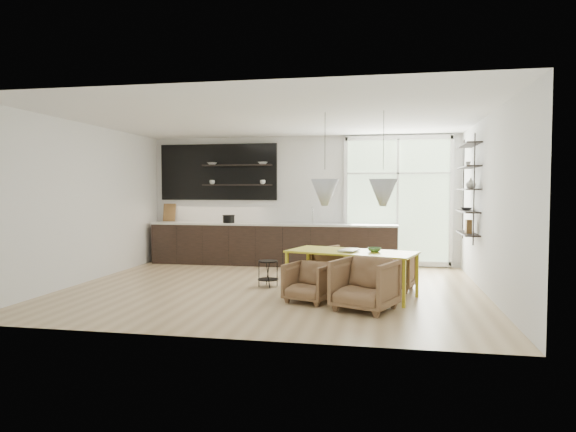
# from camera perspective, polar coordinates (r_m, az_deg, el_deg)

# --- Properties ---
(room) EXTENTS (7.02, 6.01, 2.91)m
(room) POSITION_cam_1_polar(r_m,az_deg,el_deg) (9.71, 3.03, 1.57)
(room) COLOR tan
(room) RESTS_ON ground
(kitchen_run) EXTENTS (5.54, 0.69, 2.75)m
(kitchen_run) POSITION_cam_1_polar(r_m,az_deg,el_deg) (11.55, -2.20, -2.50)
(kitchen_run) COLOR black
(kitchen_run) RESTS_ON ground
(right_shelving) EXTENTS (0.26, 1.22, 1.90)m
(right_shelving) POSITION_cam_1_polar(r_m,az_deg,el_deg) (9.80, 19.42, 2.53)
(right_shelving) COLOR black
(right_shelving) RESTS_ON ground
(dining_table) EXTENTS (2.15, 1.42, 0.72)m
(dining_table) POSITION_cam_1_polar(r_m,az_deg,el_deg) (8.20, 7.07, -4.23)
(dining_table) COLOR gold
(dining_table) RESTS_ON ground
(armchair_back_left) EXTENTS (1.06, 1.07, 0.71)m
(armchair_back_left) POSITION_cam_1_polar(r_m,az_deg,el_deg) (9.01, 5.87, -5.63)
(armchair_back_left) COLOR brown
(armchair_back_left) RESTS_ON ground
(armchair_back_right) EXTENTS (0.82, 0.83, 0.64)m
(armchair_back_right) POSITION_cam_1_polar(r_m,az_deg,el_deg) (8.91, 11.59, -5.99)
(armchair_back_right) COLOR brown
(armchair_back_right) RESTS_ON ground
(armchair_front_left) EXTENTS (0.82, 0.83, 0.60)m
(armchair_front_left) POSITION_cam_1_polar(r_m,az_deg,el_deg) (7.81, 2.39, -7.35)
(armchair_front_left) COLOR brown
(armchair_front_left) RESTS_ON ground
(armchair_front_right) EXTENTS (1.03, 1.04, 0.73)m
(armchair_front_right) POSITION_cam_1_polar(r_m,az_deg,el_deg) (7.33, 8.52, -7.54)
(armchair_front_right) COLOR brown
(armchair_front_right) RESTS_ON ground
(wire_stool) EXTENTS (0.36, 0.36, 0.46)m
(wire_stool) POSITION_cam_1_polar(r_m,az_deg,el_deg) (9.01, -2.23, -6.00)
(wire_stool) COLOR black
(wire_stool) RESTS_ON ground
(table_book) EXTENTS (0.34, 0.40, 0.03)m
(table_book) POSITION_cam_1_polar(r_m,az_deg,el_deg) (8.17, 5.93, -3.79)
(table_book) COLOR white
(table_book) RESTS_ON dining_table
(table_bowl) EXTENTS (0.22, 0.22, 0.07)m
(table_bowl) POSITION_cam_1_polar(r_m,az_deg,el_deg) (8.15, 9.59, -3.71)
(table_bowl) COLOR #497B44
(table_bowl) RESTS_ON dining_table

